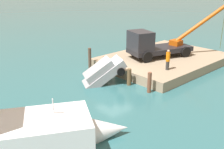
{
  "coord_description": "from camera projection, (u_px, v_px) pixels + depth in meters",
  "views": [
    {
      "loc": [
        14.28,
        15.19,
        8.06
      ],
      "look_at": [
        -0.01,
        -0.25,
        0.48
      ],
      "focal_mm": 43.17,
      "sensor_mm": 36.0,
      "label": 1
    }
  ],
  "objects": [
    {
      "name": "ground",
      "position": [
        114.0,
        81.0,
        22.34
      ],
      "size": [
        200.0,
        200.0,
        0.0
      ],
      "primitive_type": "plane",
      "color": "#2D6066"
    },
    {
      "name": "dock",
      "position": [
        164.0,
        60.0,
        26.53
      ],
      "size": [
        11.83,
        8.71,
        0.81
      ],
      "primitive_type": "cube",
      "color": "gray",
      "rests_on": "ground"
    },
    {
      "name": "crane_truck",
      "position": [
        154.0,
        44.0,
        25.57
      ],
      "size": [
        8.86,
        5.76,
        4.9
      ],
      "color": "black",
      "rests_on": "dock"
    },
    {
      "name": "dock_worker",
      "position": [
        168.0,
        60.0,
        22.23
      ],
      "size": [
        0.34,
        0.34,
        1.72
      ],
      "color": "#2B2B2B",
      "rests_on": "dock"
    },
    {
      "name": "salvaged_car",
      "position": [
        100.0,
        75.0,
        21.65
      ],
      "size": [
        4.39,
        3.45,
        3.11
      ],
      "color": "#99999E",
      "rests_on": "ground"
    },
    {
      "name": "piling_near",
      "position": [
        90.0,
        59.0,
        24.65
      ],
      "size": [
        0.28,
        0.28,
        2.08
      ],
      "primitive_type": "cylinder",
      "color": "brown",
      "rests_on": "ground"
    },
    {
      "name": "piling_mid",
      "position": [
        105.0,
        66.0,
        23.25
      ],
      "size": [
        0.41,
        0.41,
        1.69
      ],
      "primitive_type": "cylinder",
      "color": "brown",
      "rests_on": "ground"
    },
    {
      "name": "piling_far",
      "position": [
        129.0,
        77.0,
        21.25
      ],
      "size": [
        0.34,
        0.34,
        1.36
      ],
      "primitive_type": "cylinder",
      "color": "brown",
      "rests_on": "ground"
    },
    {
      "name": "piling_end",
      "position": [
        149.0,
        83.0,
        19.84
      ],
      "size": [
        0.3,
        0.3,
        1.57
      ],
      "primitive_type": "cylinder",
      "color": "brown",
      "rests_on": "ground"
    }
  ]
}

